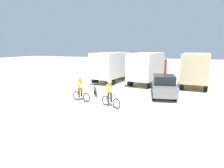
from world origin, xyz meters
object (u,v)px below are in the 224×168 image
Objects in this scene: box_truck_avon_van at (148,67)px; cyclist_orange_shirt at (81,90)px; cyclist_cowboy_hat at (110,95)px; bicycle_spare at (95,91)px; sedan_parked at (164,86)px; box_truck_white_box at (113,65)px; box_truck_tan_camper at (196,68)px.

cyclist_orange_shirt is at bearing -109.65° from box_truck_avon_van.
box_truck_avon_van reaches higher than cyclist_orange_shirt.
box_truck_avon_van is 9.60m from cyclist_cowboy_hat.
cyclist_cowboy_hat is at bearing -46.37° from bicycle_spare.
box_truck_avon_van is 3.85× the size of cyclist_cowboy_hat.
bicycle_spare is (-5.27, -1.78, -0.48)m from sedan_parked.
box_truck_white_box is at bearing 141.05° from sedan_parked.
sedan_parked is at bearing 18.66° from bicycle_spare.
box_truck_avon_van is 5.88m from sedan_parked.
box_truck_white_box is 1.02× the size of box_truck_tan_camper.
box_truck_white_box reaches higher than sedan_parked.
cyclist_cowboy_hat is at bearing -124.72° from sedan_parked.
cyclist_cowboy_hat reaches higher than sedan_parked.
box_truck_avon_van is 9.53m from cyclist_orange_shirt.
box_truck_tan_camper is at bearing 3.45° from box_truck_white_box.
bicycle_spare is (1.06, -6.89, -1.48)m from box_truck_white_box.
sedan_parked is 5.15m from cyclist_cowboy_hat.
box_truck_tan_camper reaches higher than sedan_parked.
box_truck_white_box is 1.00× the size of box_truck_avon_van.
cyclist_cowboy_hat is (-5.35, -9.87, -1.03)m from box_truck_tan_camper.
box_truck_avon_van reaches higher than cyclist_cowboy_hat.
cyclist_orange_shirt reaches higher than bicycle_spare.
box_truck_white_box reaches higher than cyclist_orange_shirt.
box_truck_avon_van is 3.85× the size of cyclist_orange_shirt.
cyclist_orange_shirt is 2.68m from cyclist_cowboy_hat.
cyclist_cowboy_hat is (2.61, -0.60, 0.00)m from cyclist_orange_shirt.
sedan_parked is at bearing 55.28° from cyclist_cowboy_hat.
box_truck_white_box is 4.72× the size of bicycle_spare.
bicycle_spare is at bearing -112.38° from box_truck_avon_van.
box_truck_tan_camper is at bearing 66.77° from sedan_parked.
box_truck_avon_van reaches higher than sedan_parked.
bicycle_spare is at bearing 133.63° from cyclist_cowboy_hat.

